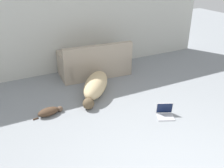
{
  "coord_description": "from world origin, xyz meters",
  "views": [
    {
      "loc": [
        -1.68,
        -1.43,
        2.52
      ],
      "look_at": [
        0.2,
        2.29,
        0.46
      ],
      "focal_mm": 40.0,
      "sensor_mm": 36.0,
      "label": 1
    }
  ],
  "objects_px": {
    "couch": "(95,64)",
    "laptop_open": "(165,112)",
    "cat": "(50,111)",
    "dog": "(96,85)"
  },
  "relations": [
    {
      "from": "cat",
      "to": "dog",
      "type": "bearing_deg",
      "value": 11.29
    },
    {
      "from": "couch",
      "to": "laptop_open",
      "type": "xyz_separation_m",
      "value": [
        0.4,
        -2.27,
        -0.21
      ]
    },
    {
      "from": "couch",
      "to": "laptop_open",
      "type": "bearing_deg",
      "value": 104.05
    },
    {
      "from": "dog",
      "to": "couch",
      "type": "bearing_deg",
      "value": -165.85
    },
    {
      "from": "cat",
      "to": "laptop_open",
      "type": "xyz_separation_m",
      "value": [
        1.86,
        -0.96,
        0.01
      ]
    },
    {
      "from": "dog",
      "to": "cat",
      "type": "distance_m",
      "value": 1.14
    },
    {
      "from": "dog",
      "to": "cat",
      "type": "height_order",
      "value": "dog"
    },
    {
      "from": "dog",
      "to": "laptop_open",
      "type": "height_order",
      "value": "dog"
    },
    {
      "from": "laptop_open",
      "to": "dog",
      "type": "bearing_deg",
      "value": 145.48
    },
    {
      "from": "couch",
      "to": "laptop_open",
      "type": "distance_m",
      "value": 2.31
    }
  ]
}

